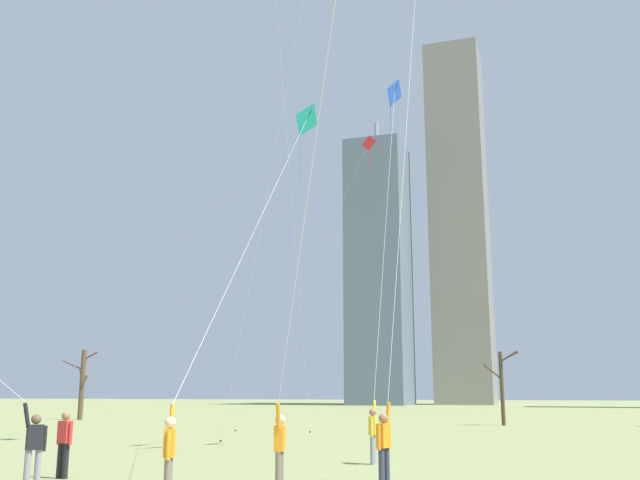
{
  "coord_description": "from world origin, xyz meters",
  "views": [
    {
      "loc": [
        5.9,
        -11.95,
        2.09
      ],
      "look_at": [
        0.0,
        6.0,
        6.15
      ],
      "focal_mm": 39.94,
      "sensor_mm": 36.0,
      "label": 1
    }
  ],
  "objects_px": {
    "kite_flyer_midfield_left_pink": "(397,255)",
    "kite_flyer_midfield_center_white": "(303,275)",
    "bare_tree_left_of_center": "(502,384)",
    "distant_kite_low_near_trees_red": "(354,175)",
    "bare_tree_center": "(82,382)",
    "bystander_watching_nearby": "(64,441)",
    "kite_flyer_far_back_teal": "(222,324)",
    "kite_flyer_foreground_right_blue": "(378,351)"
  },
  "relations": [
    {
      "from": "kite_flyer_foreground_right_blue",
      "to": "kite_flyer_midfield_left_pink",
      "type": "bearing_deg",
      "value": -68.88
    },
    {
      "from": "kite_flyer_far_back_teal",
      "to": "distant_kite_low_near_trees_red",
      "type": "distance_m",
      "value": 23.96
    },
    {
      "from": "bystander_watching_nearby",
      "to": "bare_tree_left_of_center",
      "type": "height_order",
      "value": "bare_tree_left_of_center"
    },
    {
      "from": "kite_flyer_far_back_teal",
      "to": "bare_tree_left_of_center",
      "type": "xyz_separation_m",
      "value": [
        4.2,
        33.2,
        -1.07
      ]
    },
    {
      "from": "kite_flyer_far_back_teal",
      "to": "kite_flyer_midfield_center_white",
      "type": "distance_m",
      "value": 5.46
    },
    {
      "from": "kite_flyer_midfield_left_pink",
      "to": "bystander_watching_nearby",
      "type": "bearing_deg",
      "value": -159.7
    },
    {
      "from": "bystander_watching_nearby",
      "to": "kite_flyer_midfield_center_white",
      "type": "bearing_deg",
      "value": -26.73
    },
    {
      "from": "bare_tree_left_of_center",
      "to": "distant_kite_low_near_trees_red",
      "type": "bearing_deg",
      "value": -119.64
    },
    {
      "from": "kite_flyer_foreground_right_blue",
      "to": "kite_flyer_far_back_teal",
      "type": "height_order",
      "value": "kite_flyer_foreground_right_blue"
    },
    {
      "from": "distant_kite_low_near_trees_red",
      "to": "kite_flyer_foreground_right_blue",
      "type": "bearing_deg",
      "value": -72.13
    },
    {
      "from": "kite_flyer_foreground_right_blue",
      "to": "bare_tree_left_of_center",
      "type": "distance_m",
      "value": 26.66
    },
    {
      "from": "bare_tree_left_of_center",
      "to": "bystander_watching_nearby",
      "type": "bearing_deg",
      "value": -104.05
    },
    {
      "from": "kite_flyer_far_back_teal",
      "to": "bare_tree_center",
      "type": "xyz_separation_m",
      "value": [
        -28.08,
        32.79,
        -0.86
      ]
    },
    {
      "from": "kite_flyer_far_back_teal",
      "to": "kite_flyer_midfield_center_white",
      "type": "bearing_deg",
      "value": -49.23
    },
    {
      "from": "kite_flyer_foreground_right_blue",
      "to": "distant_kite_low_near_trees_red",
      "type": "xyz_separation_m",
      "value": [
        -4.78,
        14.83,
        10.74
      ]
    },
    {
      "from": "kite_flyer_midfield_center_white",
      "to": "bare_tree_left_of_center",
      "type": "relative_size",
      "value": 2.74
    },
    {
      "from": "kite_flyer_midfield_left_pink",
      "to": "kite_flyer_midfield_center_white",
      "type": "bearing_deg",
      "value": -92.05
    },
    {
      "from": "bare_tree_center",
      "to": "kite_flyer_foreground_right_blue",
      "type": "bearing_deg",
      "value": -40.76
    },
    {
      "from": "distant_kite_low_near_trees_red",
      "to": "bare_tree_left_of_center",
      "type": "xyz_separation_m",
      "value": [
        6.69,
        11.75,
        -11.47
      ]
    },
    {
      "from": "kite_flyer_far_back_teal",
      "to": "kite_flyer_midfield_center_white",
      "type": "xyz_separation_m",
      "value": [
        3.56,
        -4.12,
        0.38
      ]
    },
    {
      "from": "kite_flyer_foreground_right_blue",
      "to": "bare_tree_left_of_center",
      "type": "xyz_separation_m",
      "value": [
        1.91,
        26.58,
        -0.73
      ]
    },
    {
      "from": "kite_flyer_foreground_right_blue",
      "to": "bystander_watching_nearby",
      "type": "bearing_deg",
      "value": -133.33
    },
    {
      "from": "kite_flyer_midfield_center_white",
      "to": "bystander_watching_nearby",
      "type": "bearing_deg",
      "value": 153.27
    },
    {
      "from": "kite_flyer_midfield_left_pink",
      "to": "distant_kite_low_near_trees_red",
      "type": "relative_size",
      "value": 1.21
    },
    {
      "from": "kite_flyer_midfield_center_white",
      "to": "bare_tree_left_of_center",
      "type": "height_order",
      "value": "kite_flyer_midfield_center_white"
    },
    {
      "from": "kite_flyer_far_back_teal",
      "to": "kite_flyer_midfield_center_white",
      "type": "height_order",
      "value": "kite_flyer_far_back_teal"
    },
    {
      "from": "kite_flyer_foreground_right_blue",
      "to": "bystander_watching_nearby",
      "type": "distance_m",
      "value": 9.73
    },
    {
      "from": "bystander_watching_nearby",
      "to": "distant_kite_low_near_trees_red",
      "type": "xyz_separation_m",
      "value": [
        1.68,
        21.68,
        13.22
      ]
    },
    {
      "from": "bare_tree_center",
      "to": "kite_flyer_far_back_teal",
      "type": "bearing_deg",
      "value": -49.43
    },
    {
      "from": "kite_flyer_midfield_center_white",
      "to": "kite_flyer_midfield_left_pink",
      "type": "relative_size",
      "value": 0.66
    },
    {
      "from": "bare_tree_left_of_center",
      "to": "kite_flyer_far_back_teal",
      "type": "bearing_deg",
      "value": -97.21
    },
    {
      "from": "kite_flyer_midfield_center_white",
      "to": "kite_flyer_midfield_left_pink",
      "type": "xyz_separation_m",
      "value": [
        0.24,
        6.84,
        1.59
      ]
    },
    {
      "from": "bare_tree_left_of_center",
      "to": "kite_flyer_foreground_right_blue",
      "type": "bearing_deg",
      "value": -94.1
    },
    {
      "from": "kite_flyer_midfield_center_white",
      "to": "distant_kite_low_near_trees_red",
      "type": "xyz_separation_m",
      "value": [
        -6.04,
        25.57,
        10.01
      ]
    },
    {
      "from": "bare_tree_center",
      "to": "kite_flyer_midfield_center_white",
      "type": "bearing_deg",
      "value": -49.41
    },
    {
      "from": "bystander_watching_nearby",
      "to": "bare_tree_center",
      "type": "distance_m",
      "value": 40.82
    },
    {
      "from": "distant_kite_low_near_trees_red",
      "to": "bare_tree_left_of_center",
      "type": "height_order",
      "value": "distant_kite_low_near_trees_red"
    },
    {
      "from": "kite_flyer_foreground_right_blue",
      "to": "bare_tree_left_of_center",
      "type": "height_order",
      "value": "kite_flyer_foreground_right_blue"
    },
    {
      "from": "kite_flyer_midfield_center_white",
      "to": "bare_tree_center",
      "type": "bearing_deg",
      "value": 130.59
    },
    {
      "from": "kite_flyer_midfield_left_pink",
      "to": "bare_tree_center",
      "type": "relative_size",
      "value": 3.64
    },
    {
      "from": "distant_kite_low_near_trees_red",
      "to": "kite_flyer_far_back_teal",
      "type": "bearing_deg",
      "value": -83.38
    },
    {
      "from": "distant_kite_low_near_trees_red",
      "to": "bare_tree_center",
      "type": "relative_size",
      "value": 3.02
    }
  ]
}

